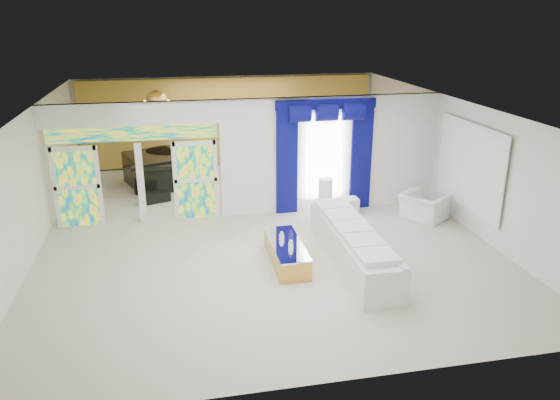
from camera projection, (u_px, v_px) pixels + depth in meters
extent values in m
plane|color=#B7AF9E|center=(258.00, 227.00, 13.21)|extent=(12.00, 12.00, 0.00)
cube|color=white|center=(332.00, 154.00, 14.04)|extent=(5.70, 0.18, 3.00)
cube|color=white|center=(131.00, 114.00, 12.70)|extent=(4.30, 0.18, 0.55)
cube|color=#994C3F|center=(77.00, 187.00, 13.00)|extent=(0.95, 0.04, 2.00)
cube|color=#994C3F|center=(196.00, 180.00, 13.54)|extent=(0.95, 0.04, 2.00)
cube|color=#994C3F|center=(133.00, 134.00, 12.85)|extent=(4.00, 0.05, 0.35)
cube|color=white|center=(324.00, 157.00, 13.92)|extent=(1.00, 0.02, 2.30)
cube|color=#080345|center=(287.00, 161.00, 13.72)|extent=(0.55, 0.10, 2.80)
cube|color=#080345|center=(361.00, 157.00, 14.10)|extent=(0.55, 0.10, 2.80)
cube|color=#080345|center=(326.00, 104.00, 13.44)|extent=(2.60, 0.12, 0.25)
cube|color=white|center=(470.00, 166.00, 12.70)|extent=(0.04, 2.70, 1.90)
cube|color=#B3802A|center=(230.00, 121.00, 18.17)|extent=(9.70, 0.12, 2.90)
cube|color=silver|center=(353.00, 247.00, 11.22)|extent=(0.88, 3.86, 0.73)
cube|color=gold|center=(287.00, 253.00, 11.29)|extent=(0.67, 1.92, 0.43)
cube|color=silver|center=(336.00, 206.00, 14.04)|extent=(1.19, 0.40, 0.39)
cylinder|color=silver|center=(325.00, 189.00, 13.82)|extent=(0.36, 0.36, 0.58)
imported|color=silver|center=(424.00, 207.00, 13.61)|extent=(1.34, 1.37, 0.68)
cube|color=black|center=(155.00, 170.00, 16.25)|extent=(1.98, 2.25, 0.95)
cube|color=black|center=(155.00, 198.00, 14.89)|extent=(0.89, 0.58, 0.28)
cube|color=tan|center=(82.00, 183.00, 15.24)|extent=(0.59, 0.54, 0.84)
sphere|color=gold|center=(157.00, 101.00, 15.04)|extent=(0.60, 0.60, 0.60)
cylinder|color=silver|center=(282.00, 237.00, 11.40)|extent=(0.11, 0.11, 0.12)
cylinder|color=white|center=(291.00, 245.00, 11.00)|extent=(0.10, 0.10, 0.12)
cylinder|color=#151694|center=(291.00, 239.00, 11.12)|extent=(0.08, 0.08, 0.27)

